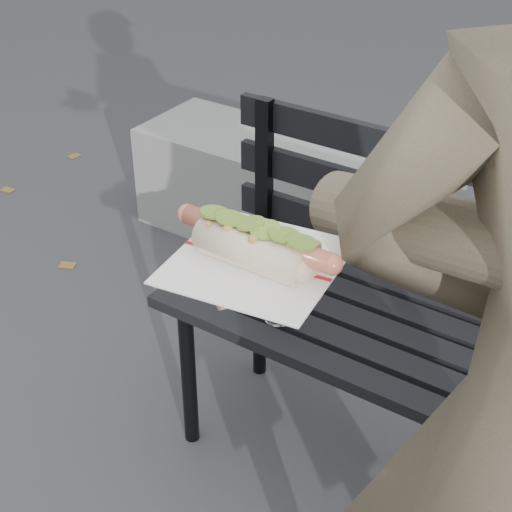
# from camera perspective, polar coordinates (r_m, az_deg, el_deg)

# --- Properties ---
(park_bench) EXTENTS (1.50, 0.44, 0.88)m
(park_bench) POSITION_cam_1_polar(r_m,az_deg,el_deg) (1.84, 15.88, -4.94)
(park_bench) COLOR black
(park_bench) RESTS_ON ground
(concrete_block) EXTENTS (1.20, 0.40, 0.40)m
(concrete_block) POSITION_cam_1_polar(r_m,az_deg,el_deg) (2.96, 2.54, 4.30)
(concrete_block) COLOR slate
(concrete_block) RESTS_ON ground
(held_hotdog) EXTENTS (0.61, 0.32, 0.20)m
(held_hotdog) POSITION_cam_1_polar(r_m,az_deg,el_deg) (0.89, 12.70, 0.43)
(held_hotdog) COLOR brown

